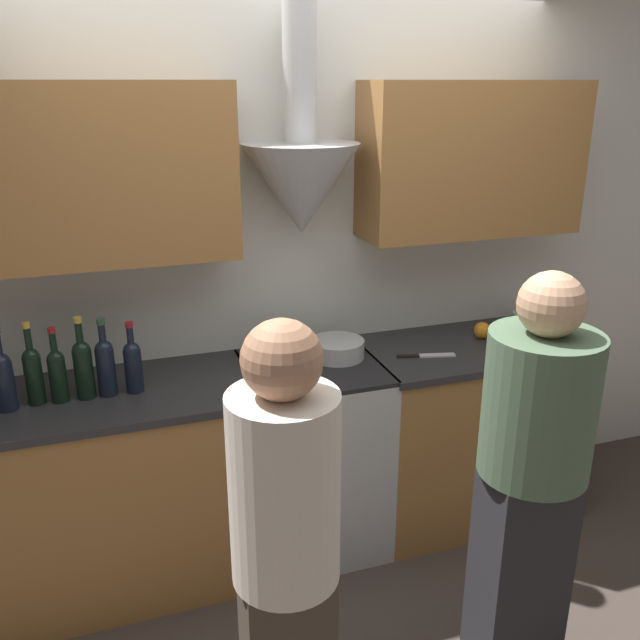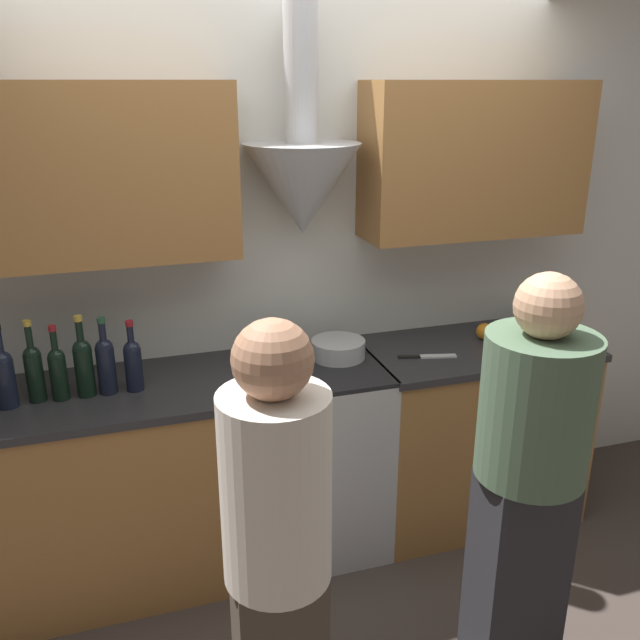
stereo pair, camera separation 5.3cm
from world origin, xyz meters
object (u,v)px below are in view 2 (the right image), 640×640
(wine_bottle_3, at_px, (34,370))
(person_foreground_right, at_px, (528,477))
(wine_bottle_4, at_px, (58,370))
(wine_bottle_7, at_px, (133,362))
(mixing_bowl, at_px, (338,349))
(wine_bottle_6, at_px, (106,363))
(orange_fruit, at_px, (485,331))
(stock_pot, at_px, (281,350))
(stove_range, at_px, (314,454))
(person_foreground_left, at_px, (278,558))
(wine_bottle_2, at_px, (4,375))
(wine_bottle_5, at_px, (84,364))
(saucepan, at_px, (531,322))

(wine_bottle_3, distance_m, person_foreground_right, 1.91)
(wine_bottle_3, relative_size, wine_bottle_4, 1.09)
(wine_bottle_4, relative_size, wine_bottle_7, 1.03)
(mixing_bowl, bearing_deg, wine_bottle_6, -176.09)
(mixing_bowl, bearing_deg, orange_fruit, 0.03)
(wine_bottle_7, xyz_separation_m, stock_pot, (0.65, 0.07, -0.05))
(stove_range, bearing_deg, stock_pot, 162.58)
(wine_bottle_3, height_order, wine_bottle_4, wine_bottle_3)
(wine_bottle_7, bearing_deg, mixing_bowl, 4.69)
(wine_bottle_6, distance_m, person_foreground_right, 1.68)
(wine_bottle_3, relative_size, wine_bottle_7, 1.12)
(person_foreground_right, bearing_deg, person_foreground_left, -169.24)
(stove_range, height_order, wine_bottle_2, wine_bottle_2)
(wine_bottle_2, height_order, wine_bottle_3, same)
(wine_bottle_5, bearing_deg, wine_bottle_4, -178.41)
(wine_bottle_5, bearing_deg, mixing_bowl, 3.58)
(wine_bottle_5, relative_size, person_foreground_right, 0.22)
(wine_bottle_2, bearing_deg, wine_bottle_3, 12.20)
(wine_bottle_5, relative_size, wine_bottle_7, 1.13)
(wine_bottle_7, bearing_deg, stove_range, 1.76)
(wine_bottle_3, relative_size, person_foreground_right, 0.21)
(saucepan, relative_size, person_foreground_right, 0.10)
(wine_bottle_4, height_order, person_foreground_left, person_foreground_left)
(saucepan, bearing_deg, wine_bottle_5, -177.16)
(wine_bottle_3, distance_m, wine_bottle_6, 0.27)
(stove_range, xyz_separation_m, wine_bottle_6, (-0.89, -0.02, 0.60))
(wine_bottle_3, distance_m, person_foreground_left, 1.37)
(wine_bottle_3, relative_size, person_foreground_left, 0.21)
(wine_bottle_5, relative_size, mixing_bowl, 1.37)
(wine_bottle_7, distance_m, mixing_bowl, 0.92)
(stock_pot, bearing_deg, wine_bottle_2, -176.13)
(wine_bottle_5, bearing_deg, person_foreground_right, -34.62)
(stove_range, bearing_deg, wine_bottle_3, -179.48)
(wine_bottle_4, height_order, saucepan, wine_bottle_4)
(wine_bottle_6, distance_m, saucepan, 2.09)
(saucepan, distance_m, person_foreground_right, 1.32)
(orange_fruit, distance_m, person_foreground_left, 1.85)
(stock_pot, height_order, person_foreground_left, person_foreground_left)
(orange_fruit, bearing_deg, wine_bottle_2, -177.75)
(stock_pot, bearing_deg, person_foreground_left, -105.02)
(saucepan, height_order, person_foreground_left, person_foreground_left)
(wine_bottle_6, xyz_separation_m, person_foreground_left, (0.42, -1.16, -0.17))
(person_foreground_left, bearing_deg, wine_bottle_5, 113.57)
(stock_pot, distance_m, mixing_bowl, 0.27)
(stove_range, height_order, wine_bottle_3, wine_bottle_3)
(wine_bottle_3, xyz_separation_m, saucepan, (2.36, 0.10, -0.09))
(wine_bottle_5, relative_size, person_foreground_left, 0.22)
(wine_bottle_4, relative_size, person_foreground_left, 0.20)
(person_foreground_left, bearing_deg, mixing_bowl, 64.01)
(wine_bottle_3, xyz_separation_m, person_foreground_right, (1.62, -1.00, -0.20))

